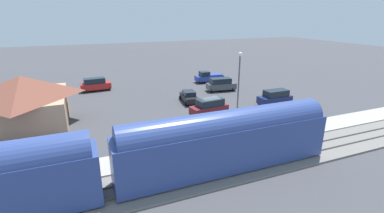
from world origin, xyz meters
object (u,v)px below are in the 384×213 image
at_px(suv_red, 95,84).
at_px(suv_maroon, 209,107).
at_px(pedestrian_on_platform, 247,133).
at_px(sedan_black, 189,97).
at_px(pedestrian_waiting_far, 202,140).
at_px(suv_navy, 275,97).
at_px(light_pole_near_platform, 239,84).
at_px(suv_charcoal, 221,84).
at_px(pickup_blue, 209,77).
at_px(station_building, 24,100).

relative_size(suv_red, suv_maroon, 0.98).
bearing_deg(pedestrian_on_platform, sedan_black, 0.33).
distance_m(pedestrian_on_platform, suv_red, 30.22).
height_order(pedestrian_waiting_far, sedan_black, pedestrian_waiting_far).
relative_size(pedestrian_on_platform, suv_navy, 0.35).
relative_size(pedestrian_waiting_far, sedan_black, 0.36).
bearing_deg(sedan_black, suv_red, 45.59).
bearing_deg(light_pole_near_platform, sedan_black, 4.48).
height_order(pedestrian_on_platform, suv_charcoal, suv_charcoal).
xyz_separation_m(pedestrian_on_platform, suv_maroon, (9.10, -0.23, -0.13)).
bearing_deg(pickup_blue, suv_red, 85.70).
height_order(pedestrian_waiting_far, suv_charcoal, suv_charcoal).
distance_m(suv_red, suv_maroon, 22.38).
relative_size(pedestrian_waiting_far, suv_red, 0.34).
bearing_deg(light_pole_near_platform, pedestrian_on_platform, 165.88).
bearing_deg(suv_charcoal, sedan_black, 118.03).
bearing_deg(suv_navy, station_building, 80.91).
height_order(pedestrian_waiting_far, suv_red, suv_red).
height_order(station_building, suv_charcoal, station_building).
height_order(suv_navy, suv_charcoal, same).
bearing_deg(station_building, suv_navy, -99.09).
xyz_separation_m(suv_charcoal, light_pole_near_platform, (-15.98, 6.51, 4.29)).
relative_size(station_building, pedestrian_on_platform, 6.59).
height_order(suv_maroon, light_pole_near_platform, light_pole_near_platform).
xyz_separation_m(suv_navy, light_pole_near_platform, (-6.09, 10.03, 4.29)).
distance_m(pedestrian_on_platform, suv_charcoal, 20.73).
height_order(pedestrian_on_platform, pedestrian_waiting_far, same).
relative_size(pedestrian_waiting_far, suv_charcoal, 0.33).
bearing_deg(light_pole_near_platform, station_building, 62.91).
height_order(pedestrian_on_platform, pickup_blue, pickup_blue).
relative_size(suv_charcoal, pickup_blue, 0.93).
distance_m(pedestrian_waiting_far, pickup_blue, 28.79).
relative_size(suv_red, pickup_blue, 0.91).
xyz_separation_m(suv_maroon, light_pole_near_platform, (-5.71, -0.62, 4.29)).
xyz_separation_m(pedestrian_waiting_far, suv_navy, (9.19, -15.68, -0.13)).
bearing_deg(suv_navy, suv_charcoal, 19.60).
relative_size(pedestrian_waiting_far, suv_maroon, 0.33).
height_order(suv_charcoal, suv_maroon, same).
bearing_deg(pedestrian_on_platform, pickup_blue, -17.55).
xyz_separation_m(station_building, sedan_black, (0.81, -20.96, -2.16)).
bearing_deg(suv_red, suv_navy, -127.69).
xyz_separation_m(suv_charcoal, pickup_blue, (6.60, -0.85, -0.12)).
xyz_separation_m(sedan_black, pickup_blue, (10.57, -8.30, 0.15)).
bearing_deg(pedestrian_waiting_far, suv_maroon, -29.71).
height_order(suv_navy, pickup_blue, suv_navy).
height_order(station_building, suv_maroon, station_building).
height_order(pedestrian_on_platform, sedan_black, pedestrian_on_platform).
relative_size(suv_maroon, pickup_blue, 0.93).
relative_size(station_building, light_pole_near_platform, 1.28).
bearing_deg(suv_charcoal, suv_maroon, 145.20).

